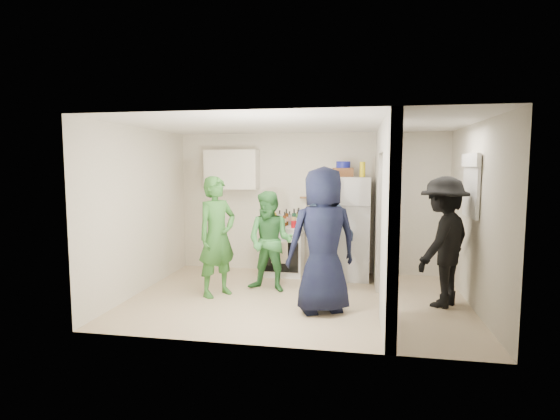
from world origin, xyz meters
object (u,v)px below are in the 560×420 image
object	(u,v)px
blue_bowl	(343,165)
yellow_cup_stack_top	(362,170)
person_denim	(323,233)
person_nook	(443,242)
fridge	(348,228)
wicker_basket	(343,172)
person_navy	(323,240)
person_green_left	(217,236)
stove	(283,250)
person_green_center	(270,241)

from	to	relation	value
blue_bowl	yellow_cup_stack_top	bearing A→B (deg)	-25.11
person_denim	person_nook	xyz separation A→B (m)	(1.68, -0.56, 0.01)
fridge	wicker_basket	size ratio (longest dim) A/B	4.95
wicker_basket	person_denim	size ratio (longest dim) A/B	0.20
person_denim	person_navy	bearing A→B (deg)	-56.46
fridge	person_navy	xyz separation A→B (m)	(-0.29, -1.83, 0.09)
fridge	person_denim	bearing A→B (deg)	-116.75
yellow_cup_stack_top	person_navy	world-z (taller)	yellow_cup_stack_top
blue_bowl	person_green_left	world-z (taller)	blue_bowl
person_nook	person_green_left	bearing A→B (deg)	-54.81
yellow_cup_stack_top	stove	bearing A→B (deg)	174.51
wicker_basket	blue_bowl	distance (m)	0.13
wicker_basket	person_denim	distance (m)	1.23
blue_bowl	yellow_cup_stack_top	xyz separation A→B (m)	(0.32, -0.15, -0.08)
fridge	person_navy	world-z (taller)	person_navy
fridge	wicker_basket	distance (m)	0.95
person_navy	yellow_cup_stack_top	bearing A→B (deg)	-131.06
stove	yellow_cup_stack_top	size ratio (longest dim) A/B	3.47
yellow_cup_stack_top	person_green_center	world-z (taller)	yellow_cup_stack_top
wicker_basket	person_nook	size ratio (longest dim) A/B	0.20
wicker_basket	person_green_left	bearing A→B (deg)	-141.75
stove	person_denim	xyz separation A→B (m)	(0.77, -0.75, 0.45)
person_denim	person_green_center	bearing A→B (deg)	-131.79
person_green_left	fridge	bearing A→B (deg)	-18.63
fridge	person_denim	xyz separation A→B (m)	(-0.36, -0.72, 0.02)
person_green_left	person_nook	xyz separation A→B (m)	(3.19, 0.08, 0.01)
stove	person_green_left	size ratio (longest dim) A/B	0.49
blue_bowl	stove	bearing A→B (deg)	-178.89
person_green_left	yellow_cup_stack_top	bearing A→B (deg)	-23.54
blue_bowl	yellow_cup_stack_top	distance (m)	0.36
person_green_center	person_green_left	bearing A→B (deg)	-142.58
person_green_left	person_nook	distance (m)	3.19
stove	blue_bowl	size ratio (longest dim) A/B	3.62
fridge	person_green_center	bearing A→B (deg)	-139.49
person_nook	person_denim	bearing A→B (deg)	-74.50
wicker_basket	person_nook	bearing A→B (deg)	-43.25
wicker_basket	person_green_left	distance (m)	2.45
stove	person_green_center	size ratio (longest dim) A/B	0.56
blue_bowl	person_green_center	distance (m)	1.89
person_denim	person_nook	world-z (taller)	person_nook
blue_bowl	person_green_center	world-z (taller)	blue_bowl
person_denim	person_nook	bearing A→B (deg)	11.40
stove	person_denim	distance (m)	1.17
fridge	person_nook	xyz separation A→B (m)	(1.31, -1.28, 0.02)
stove	wicker_basket	bearing A→B (deg)	1.11
person_nook	person_green_center	bearing A→B (deg)	-62.89
stove	person_nook	bearing A→B (deg)	-28.16
person_denim	person_nook	size ratio (longest dim) A/B	0.99
blue_bowl	person_navy	bearing A→B (deg)	-95.80
stove	blue_bowl	world-z (taller)	blue_bowl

